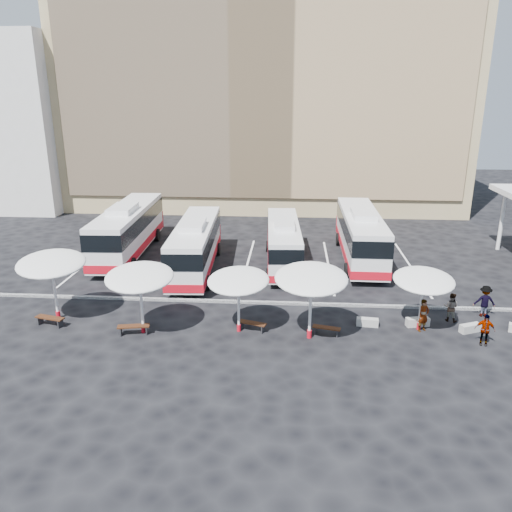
# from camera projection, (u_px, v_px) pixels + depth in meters

# --- Properties ---
(ground) EXTENTS (120.00, 120.00, 0.00)m
(ground) POSITION_uv_depth(u_px,v_px,m) (236.00, 306.00, 29.69)
(ground) COLOR black
(ground) RESTS_ON ground
(sandstone_building) EXTENTS (42.00, 18.25, 29.60)m
(sandstone_building) POSITION_uv_depth(u_px,v_px,m) (266.00, 89.00, 56.03)
(sandstone_building) COLOR tan
(sandstone_building) RESTS_ON ground
(apartment_block) EXTENTS (14.00, 14.00, 18.00)m
(apartment_block) POSITION_uv_depth(u_px,v_px,m) (13.00, 123.00, 55.46)
(apartment_block) COLOR silver
(apartment_block) RESTS_ON ground
(curb_divider) EXTENTS (34.00, 0.25, 0.15)m
(curb_divider) POSITION_uv_depth(u_px,v_px,m) (236.00, 302.00, 30.14)
(curb_divider) COLOR black
(curb_divider) RESTS_ON ground
(bay_lines) EXTENTS (24.15, 12.00, 0.01)m
(bay_lines) POSITION_uv_depth(u_px,v_px,m) (248.00, 263.00, 37.28)
(bay_lines) COLOR white
(bay_lines) RESTS_ON ground
(bus_0) EXTENTS (3.42, 12.96, 4.08)m
(bus_0) POSITION_uv_depth(u_px,v_px,m) (128.00, 228.00, 38.85)
(bus_0) COLOR white
(bus_0) RESTS_ON ground
(bus_1) EXTENTS (3.24, 11.94, 3.75)m
(bus_1) POSITION_uv_depth(u_px,v_px,m) (196.00, 244.00, 35.33)
(bus_1) COLOR white
(bus_1) RESTS_ON ground
(bus_2) EXTENTS (2.93, 10.88, 3.42)m
(bus_2) POSITION_uv_depth(u_px,v_px,m) (283.00, 241.00, 36.58)
(bus_2) COLOR white
(bus_2) RESTS_ON ground
(bus_3) EXTENTS (2.96, 12.48, 3.96)m
(bus_3) POSITION_uv_depth(u_px,v_px,m) (360.00, 234.00, 37.61)
(bus_3) COLOR white
(bus_3) RESTS_ON ground
(sunshade_0) EXTENTS (4.63, 4.66, 3.82)m
(sunshade_0) POSITION_uv_depth(u_px,v_px,m) (51.00, 264.00, 27.09)
(sunshade_0) COLOR white
(sunshade_0) RESTS_ON ground
(sunshade_1) EXTENTS (3.92, 3.96, 3.66)m
(sunshade_1) POSITION_uv_depth(u_px,v_px,m) (139.00, 277.00, 25.48)
(sunshade_1) COLOR white
(sunshade_1) RESTS_ON ground
(sunshade_2) EXTENTS (3.73, 3.76, 3.37)m
(sunshade_2) POSITION_uv_depth(u_px,v_px,m) (238.00, 281.00, 25.69)
(sunshade_2) COLOR white
(sunshade_2) RESTS_ON ground
(sunshade_3) EXTENTS (3.71, 3.75, 3.85)m
(sunshade_3) POSITION_uv_depth(u_px,v_px,m) (311.00, 279.00, 24.83)
(sunshade_3) COLOR white
(sunshade_3) RESTS_ON ground
(sunshade_4) EXTENTS (3.30, 3.34, 3.30)m
(sunshade_4) POSITION_uv_depth(u_px,v_px,m) (424.00, 280.00, 25.90)
(sunshade_4) COLOR white
(sunshade_4) RESTS_ON ground
(wood_bench_0) EXTENTS (1.70, 0.81, 0.50)m
(wood_bench_0) POSITION_uv_depth(u_px,v_px,m) (50.00, 319.00, 27.08)
(wood_bench_0) COLOR black
(wood_bench_0) RESTS_ON ground
(wood_bench_1) EXTENTS (1.71, 0.75, 0.51)m
(wood_bench_1) POSITION_uv_depth(u_px,v_px,m) (134.00, 328.00, 26.08)
(wood_bench_1) COLOR black
(wood_bench_1) RESTS_ON ground
(wood_bench_2) EXTENTS (1.58, 0.85, 0.47)m
(wood_bench_2) POSITION_uv_depth(u_px,v_px,m) (252.00, 324.00, 26.52)
(wood_bench_2) COLOR black
(wood_bench_2) RESTS_ON ground
(wood_bench_3) EXTENTS (1.51, 0.72, 0.45)m
(wood_bench_3) POSITION_uv_depth(u_px,v_px,m) (326.00, 329.00, 26.04)
(wood_bench_3) COLOR black
(wood_bench_3) RESTS_ON ground
(conc_bench_0) EXTENTS (1.19, 0.51, 0.43)m
(conc_bench_0) POSITION_uv_depth(u_px,v_px,m) (367.00, 322.00, 27.11)
(conc_bench_0) COLOR #969690
(conc_bench_0) RESTS_ON ground
(conc_bench_1) EXTENTS (1.30, 0.66, 0.47)m
(conc_bench_1) POSITION_uv_depth(u_px,v_px,m) (418.00, 322.00, 27.09)
(conc_bench_1) COLOR #969690
(conc_bench_1) RESTS_ON ground
(conc_bench_2) EXTENTS (1.22, 0.82, 0.44)m
(conc_bench_2) POSITION_uv_depth(u_px,v_px,m) (470.00, 328.00, 26.42)
(conc_bench_2) COLOR #969690
(conc_bench_2) RESTS_ON ground
(passenger_0) EXTENTS (0.78, 0.69, 1.79)m
(passenger_0) POSITION_uv_depth(u_px,v_px,m) (423.00, 315.00, 26.35)
(passenger_0) COLOR black
(passenger_0) RESTS_ON ground
(passenger_1) EXTENTS (0.99, 0.90, 1.65)m
(passenger_1) POSITION_uv_depth(u_px,v_px,m) (451.00, 307.00, 27.49)
(passenger_1) COLOR black
(passenger_1) RESTS_ON ground
(passenger_2) EXTENTS (1.04, 0.64, 1.65)m
(passenger_2) POSITION_uv_depth(u_px,v_px,m) (485.00, 330.00, 24.87)
(passenger_2) COLOR black
(passenger_2) RESTS_ON ground
(passenger_3) EXTENTS (1.23, 0.76, 1.83)m
(passenger_3) POSITION_uv_depth(u_px,v_px,m) (485.00, 301.00, 28.10)
(passenger_3) COLOR black
(passenger_3) RESTS_ON ground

